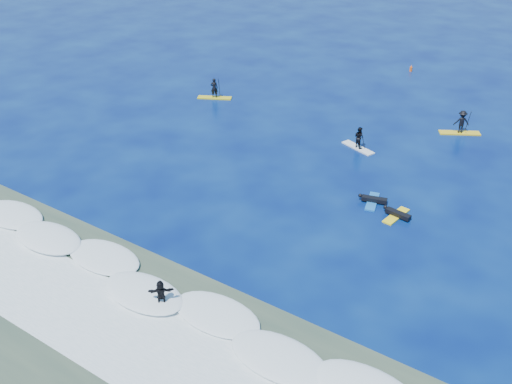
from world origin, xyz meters
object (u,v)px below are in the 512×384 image
Objects in this scene: sup_paddler_right at (461,123)px; marker_buoy at (411,69)px; wave_surfer at (161,294)px; sup_paddler_left at (214,91)px; sup_paddler_center at (359,139)px; prone_paddler_near at (397,214)px; prone_paddler_far at (373,200)px.

sup_paddler_right reaches higher than marker_buoy.
sup_paddler_right is 29.79m from wave_surfer.
sup_paddler_right is at bearing -55.22° from marker_buoy.
sup_paddler_center is (15.76, -2.41, 0.07)m from sup_paddler_left.
sup_paddler_center is 1.56× the size of wave_surfer.
sup_paddler_center is 9.14m from sup_paddler_right.
prone_paddler_near is 1.26× the size of wave_surfer.
wave_surfer reaches higher than prone_paddler_far.
prone_paddler_far is (-1.43, -14.02, -0.72)m from sup_paddler_right.
wave_surfer is at bearing -131.33° from sup_paddler_right.
wave_surfer is (15.47, -24.43, 0.14)m from sup_paddler_left.
sup_paddler_center is 4.26× the size of marker_buoy.
marker_buoy is (-3.39, 20.20, -0.46)m from sup_paddler_center.
sup_paddler_left is 0.99× the size of sup_paddler_right.
prone_paddler_near is (21.92, -10.03, -0.53)m from sup_paddler_left.
sup_paddler_left is 4.55× the size of marker_buoy.
sup_paddler_left is 21.67m from marker_buoy.
marker_buoy is (-7.61, 27.05, 0.14)m from prone_paddler_far.
prone_paddler_far is 3.49× the size of marker_buoy.
sup_paddler_center reaches higher than prone_paddler_far.
prone_paddler_near is (6.16, -7.62, -0.60)m from sup_paddler_center.
sup_paddler_right is 1.69× the size of wave_surfer.
prone_paddler_near is 3.45× the size of marker_buoy.
wave_surfer is 42.34m from marker_buoy.
marker_buoy is at bearing 0.66° from prone_paddler_far.
sup_paddler_center is 8.07m from prone_paddler_far.
sup_paddler_right is 14.11m from prone_paddler_far.
sup_paddler_right is 14.82m from prone_paddler_near.
wave_surfer is (-4.52, -15.17, 0.67)m from prone_paddler_far.
prone_paddler_far is 28.10m from marker_buoy.
sup_paddler_left reaches higher than prone_paddler_far.
prone_paddler_near is at bearing -51.69° from sup_paddler_left.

